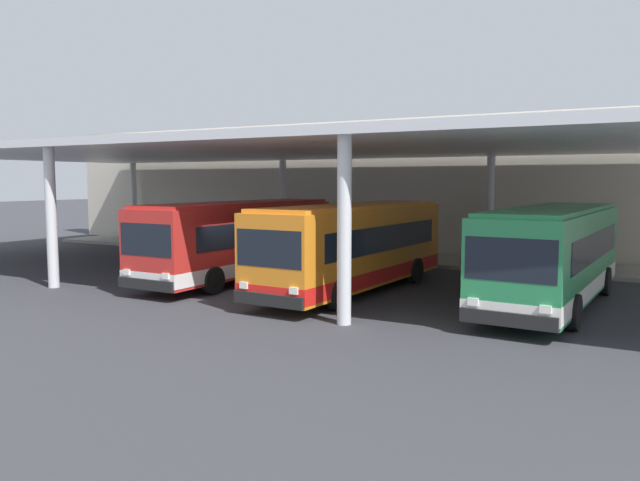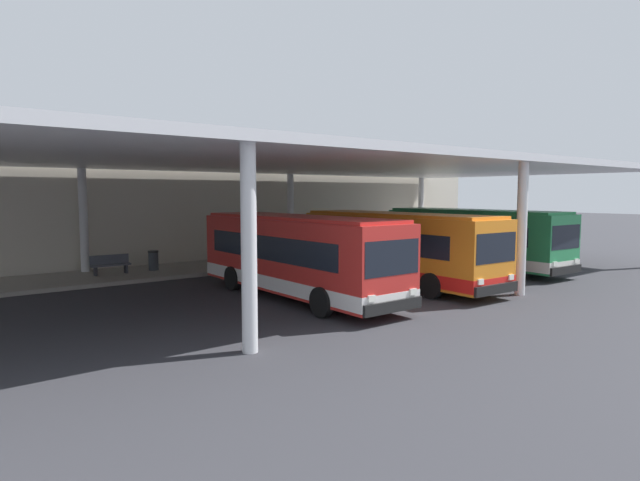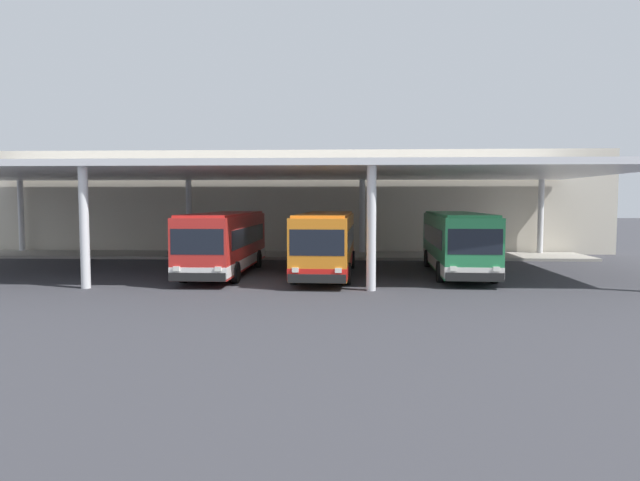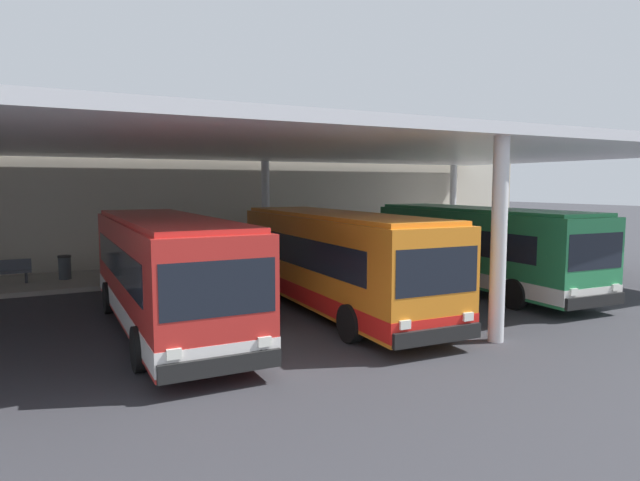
% 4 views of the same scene
% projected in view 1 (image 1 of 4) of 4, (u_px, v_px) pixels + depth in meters
% --- Properties ---
extents(ground_plane, '(200.00, 200.00, 0.00)m').
position_uv_depth(ground_plane, '(225.00, 291.00, 22.58)').
color(ground_plane, '#333338').
extents(platform_kerb, '(42.00, 4.50, 0.18)m').
position_uv_depth(platform_kerb, '(363.00, 255.00, 32.76)').
color(platform_kerb, gray).
rests_on(platform_kerb, ground).
extents(station_building_facade, '(48.00, 1.60, 7.42)m').
position_uv_depth(station_building_facade, '(388.00, 186.00, 35.24)').
color(station_building_facade, beige).
rests_on(station_building_facade, ground).
extents(canopy_shelter, '(40.00, 17.00, 5.55)m').
position_uv_depth(canopy_shelter, '(302.00, 151.00, 26.85)').
color(canopy_shelter, silver).
rests_on(canopy_shelter, ground).
extents(bus_nearest_bay, '(2.79, 10.55, 3.17)m').
position_uv_depth(bus_nearest_bay, '(240.00, 239.00, 25.20)').
color(bus_nearest_bay, red).
rests_on(bus_nearest_bay, ground).
extents(bus_second_bay, '(2.99, 10.61, 3.17)m').
position_uv_depth(bus_second_bay, '(354.00, 246.00, 22.43)').
color(bus_second_bay, orange).
rests_on(bus_second_bay, ground).
extents(bus_middle_bay, '(3.04, 10.63, 3.17)m').
position_uv_depth(bus_middle_bay, '(553.00, 255.00, 19.86)').
color(bus_middle_bay, '#28844C').
rests_on(bus_middle_bay, ground).
extents(bench_waiting, '(1.80, 0.45, 0.92)m').
position_uv_depth(bench_waiting, '(278.00, 240.00, 35.43)').
color(bench_waiting, '#4C515B').
rests_on(bench_waiting, platform_kerb).
extents(trash_bin, '(0.52, 0.52, 0.98)m').
position_uv_depth(trash_bin, '(310.00, 241.00, 34.45)').
color(trash_bin, '#33383D').
rests_on(trash_bin, platform_kerb).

